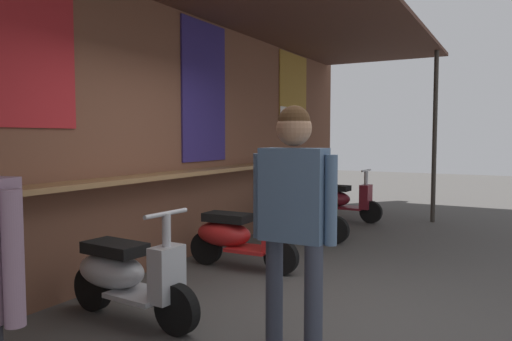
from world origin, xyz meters
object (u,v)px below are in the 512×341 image
object	(u,v)px
scooter_red	(236,236)
scooter_silver	(125,275)
scooter_green	(299,214)
shopper_browsing	(294,206)
scooter_maroon	(341,200)

from	to	relation	value
scooter_red	scooter_silver	bearing A→B (deg)	-91.33
scooter_red	scooter_green	bearing A→B (deg)	88.67
scooter_green	shopper_browsing	xyz separation A→B (m)	(-3.76, -1.60, 0.71)
scooter_red	scooter_green	world-z (taller)	same
scooter_silver	scooter_maroon	xyz separation A→B (m)	(5.61, 0.00, 0.00)
scooter_green	shopper_browsing	distance (m)	4.15
scooter_red	scooter_green	xyz separation A→B (m)	(1.83, 0.00, 0.00)
scooter_red	scooter_green	size ratio (longest dim) A/B	1.00
scooter_green	shopper_browsing	size ratio (longest dim) A/B	0.80
scooter_red	shopper_browsing	distance (m)	2.61
scooter_red	scooter_green	distance (m)	1.83
scooter_green	scooter_silver	bearing A→B (deg)	-90.27
scooter_maroon	scooter_red	bearing A→B (deg)	-87.38
scooter_silver	scooter_red	distance (m)	1.83
scooter_red	shopper_browsing	xyz separation A→B (m)	(-1.93, -1.60, 0.71)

